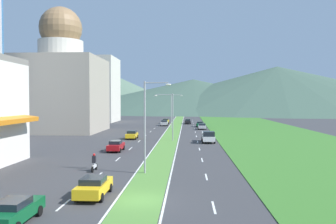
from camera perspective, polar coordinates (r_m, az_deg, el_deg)
The scene contains 48 objects.
ground_plane at distance 25.83m, azimuth -4.52°, elevation -14.15°, with size 600.00×600.00×0.00m, color #38383A.
grass_median at distance 84.96m, azimuth 0.91°, elevation -2.93°, with size 3.20×240.00×0.06m, color #518438.
grass_verge_right at distance 86.63m, azimuth 14.67°, elevation -2.90°, with size 24.00×240.00×0.06m, color #387028.
lane_dash_left_2 at distance 25.89m, azimuth -16.51°, elevation -14.17°, with size 0.16×2.80×0.01m, color silver.
lane_dash_left_3 at distance 34.63m, azimuth -11.18°, elevation -10.03°, with size 0.16×2.80×0.01m, color silver.
lane_dash_left_4 at distance 43.65m, azimuth -8.09°, elevation -7.54°, with size 0.16×2.80×0.01m, color silver.
lane_dash_left_5 at distance 52.80m, azimuth -6.09°, elevation -5.90°, with size 0.16×2.80×0.01m, color silver.
lane_dash_left_6 at distance 62.03m, azimuth -4.68°, elevation -4.73°, with size 0.16×2.80×0.01m, color silver.
lane_dash_left_7 at distance 71.31m, azimuth -3.65°, elevation -3.87°, with size 0.16×2.80×0.01m, color silver.
lane_dash_left_8 at distance 80.62m, azimuth -2.85°, elevation -3.21°, with size 0.16×2.80×0.01m, color silver.
lane_dash_left_9 at distance 89.95m, azimuth -2.22°, elevation -2.68°, with size 0.16×2.80×0.01m, color silver.
lane_dash_left_10 at distance 99.29m, azimuth -1.71°, elevation -2.25°, with size 0.16×2.80×0.01m, color silver.
lane_dash_left_11 at distance 108.64m, azimuth -1.29°, elevation -1.90°, with size 0.16×2.80×0.01m, color silver.
lane_dash_left_12 at distance 118.01m, azimuth -0.94°, elevation -1.60°, with size 0.16×2.80×0.01m, color silver.
lane_dash_left_13 at distance 127.38m, azimuth -0.63°, elevation -1.34°, with size 0.16×2.80×0.01m, color silver.
lane_dash_right_2 at distance 24.53m, azimuth 7.40°, elevation -15.02°, with size 0.16×2.80×0.01m, color silver.
lane_dash_right_3 at distance 33.63m, azimuth 6.20°, elevation -10.37°, with size 0.16×2.80×0.01m, color silver.
lane_dash_right_4 at distance 42.86m, azimuth 5.53°, elevation -7.71°, with size 0.16×2.80×0.01m, color silver.
lane_dash_right_5 at distance 52.15m, azimuth 5.10°, elevation -5.99°, with size 0.16×2.80×0.01m, color silver.
lane_dash_right_6 at distance 61.48m, azimuth 4.81°, elevation -4.79°, with size 0.16×2.80×0.01m, color silver.
lane_dash_right_7 at distance 70.83m, azimuth 4.59°, elevation -3.91°, with size 0.16×2.80×0.01m, color silver.
lane_dash_right_8 at distance 80.20m, azimuth 4.42°, elevation -3.24°, with size 0.16×2.80×0.01m, color silver.
lane_dash_right_9 at distance 89.57m, azimuth 4.29°, elevation -2.70°, with size 0.16×2.80×0.01m, color silver.
lane_dash_right_10 at distance 98.95m, azimuth 4.19°, elevation -2.27°, with size 0.16×2.80×0.01m, color silver.
lane_dash_right_11 at distance 108.33m, azimuth 4.10°, elevation -1.91°, with size 0.16×2.80×0.01m, color silver.
lane_dash_right_12 at distance 117.72m, azimuth 4.02°, elevation -1.61°, with size 0.16×2.80×0.01m, color silver.
lane_dash_right_13 at distance 127.11m, azimuth 3.96°, elevation -1.35°, with size 0.16×2.80×0.01m, color silver.
edge_line_median_left at distance 85.05m, azimuth -0.27°, elevation -2.94°, with size 0.16×240.00×0.01m, color silver.
edge_line_median_right at distance 84.91m, azimuth 2.09°, elevation -2.95°, with size 0.16×240.00×0.01m, color silver.
domed_building at distance 84.67m, azimuth -16.86°, elevation 4.39°, with size 18.25×18.25×28.41m.
midrise_colored at distance 121.75m, azimuth -12.04°, elevation 3.53°, with size 15.79×15.79×21.53m, color beige.
hill_far_left at distance 324.24m, azimuth -11.58°, elevation 3.85°, with size 167.00×167.00×37.20m, color #516B56.
hill_far_center at distance 256.04m, azimuth 4.14°, elevation 2.77°, with size 200.55×200.55×22.47m, color #3D5647.
hill_far_right at distance 265.22m, azimuth 17.20°, elevation 3.65°, with size 235.81×235.81×31.55m, color #3D5647.
street_lamp_near at distance 34.22m, azimuth -3.31°, elevation -1.43°, with size 2.67×0.46×8.99m.
street_lamp_mid at distance 62.03m, azimuth 0.39°, elevation -0.21°, with size 3.37×0.37×8.32m.
street_lamp_far at distance 89.95m, azimuth 0.74°, elevation 0.54°, with size 2.99×0.46×8.72m.
car_0 at distance 95.78m, azimuth 5.15°, elevation -1.97°, with size 1.88×4.30×1.43m.
car_1 at distance 50.31m, azimuth -8.42°, elevation -5.41°, with size 1.91×4.58×1.52m.
car_2 at distance 99.57m, azimuth -0.60°, elevation -1.78°, with size 2.01×4.34×1.57m.
car_3 at distance 65.81m, azimuth -5.87°, elevation -3.68°, with size 1.95×4.14×1.56m.
car_5 at distance 87.88m, azimuth 5.52°, elevation -2.31°, with size 2.03×4.25×1.46m.
car_6 at distance 109.02m, azimuth -0.36°, elevation -1.48°, with size 1.93×4.53×1.50m.
car_7 at distance 107.81m, azimuth 3.21°, elevation -1.53°, with size 1.87×4.62×1.46m.
car_8 at distance 22.87m, azimuth -23.61°, elevation -14.43°, with size 1.91×4.65×1.47m.
car_9 at distance 27.23m, azimuth -11.89°, elevation -11.66°, with size 2.02×4.57×1.49m.
pickup_truck_0 at distance 60.22m, azimuth 6.53°, elevation -4.00°, with size 2.18×5.40×2.00m.
motorcycle_rider at distance 36.68m, azimuth -11.83°, elevation -8.19°, with size 0.36×2.00×1.80m.
Camera 1 is at (3.34, -24.60, 7.12)m, focal length 37.74 mm.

